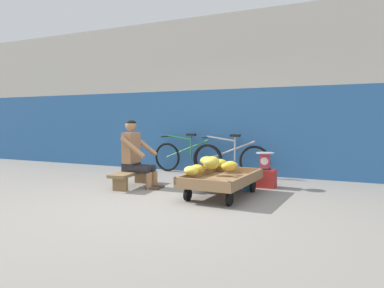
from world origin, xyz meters
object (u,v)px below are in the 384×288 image
object	(u,v)px
low_bench	(131,175)
vendor_seated	(136,154)
bicycle_far_left	(230,159)
banana_cart	(222,180)
shopping_bag	(249,184)
weighing_scale	(265,161)
plastic_crate	(265,178)
bicycle_near_left	(187,157)

from	to	relation	value
low_bench	vendor_seated	size ratio (longest dim) A/B	0.99
bicycle_far_left	banana_cart	bearing A→B (deg)	-74.92
banana_cart	low_bench	world-z (taller)	banana_cart
bicycle_far_left	shopping_bag	world-z (taller)	bicycle_far_left
vendor_seated	weighing_scale	bearing A→B (deg)	24.27
plastic_crate	banana_cart	bearing A→B (deg)	-112.54
banana_cart	bicycle_far_left	world-z (taller)	bicycle_far_left
banana_cart	weighing_scale	xyz separation A→B (m)	(0.41, 1.00, 0.21)
vendor_seated	bicycle_far_left	distance (m)	2.12
shopping_bag	plastic_crate	bearing A→B (deg)	72.54
plastic_crate	weighing_scale	distance (m)	0.30
bicycle_near_left	shopping_bag	size ratio (longest dim) A/B	6.92
banana_cart	bicycle_near_left	world-z (taller)	bicycle_near_left
banana_cart	bicycle_far_left	xyz separation A→B (m)	(-0.51, 1.90, 0.11)
banana_cart	plastic_crate	size ratio (longest dim) A/B	4.11
banana_cart	vendor_seated	world-z (taller)	vendor_seated
bicycle_near_left	shopping_bag	xyz separation A→B (m)	(1.77, -1.39, -0.23)
plastic_crate	bicycle_near_left	size ratio (longest dim) A/B	0.22
low_bench	vendor_seated	xyz separation A→B (m)	(0.09, 0.00, 0.37)
bicycle_near_left	low_bench	bearing A→B (deg)	-95.62
plastic_crate	weighing_scale	bearing A→B (deg)	-90.00
bicycle_near_left	vendor_seated	bearing A→B (deg)	-92.91
vendor_seated	plastic_crate	bearing A→B (deg)	24.30
plastic_crate	bicycle_far_left	xyz separation A→B (m)	(-0.93, 0.90, 0.20)
low_bench	bicycle_near_left	distance (m)	1.86
plastic_crate	shopping_bag	distance (m)	0.49
plastic_crate	bicycle_far_left	distance (m)	1.31
plastic_crate	bicycle_near_left	xyz separation A→B (m)	(-1.91, 0.93, 0.20)
banana_cart	bicycle_near_left	size ratio (longest dim) A/B	0.89
weighing_scale	bicycle_near_left	size ratio (longest dim) A/B	0.18
plastic_crate	shopping_bag	bearing A→B (deg)	-107.46
shopping_bag	banana_cart	bearing A→B (deg)	-116.65
weighing_scale	bicycle_near_left	distance (m)	2.13
weighing_scale	low_bench	bearing A→B (deg)	-156.58
plastic_crate	shopping_bag	xyz separation A→B (m)	(-0.15, -0.46, -0.03)
plastic_crate	vendor_seated	bearing A→B (deg)	-155.70
bicycle_far_left	shopping_bag	distance (m)	1.59
banana_cart	shopping_bag	world-z (taller)	banana_cart
low_bench	bicycle_near_left	size ratio (longest dim) A/B	0.68
bicycle_far_left	shopping_bag	bearing A→B (deg)	-60.24
low_bench	weighing_scale	bearing A→B (deg)	23.42
shopping_bag	bicycle_near_left	bearing A→B (deg)	141.76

